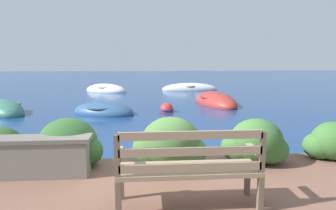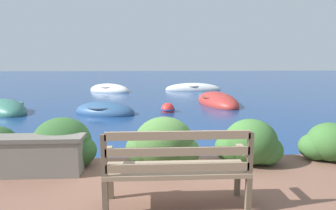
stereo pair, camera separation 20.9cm
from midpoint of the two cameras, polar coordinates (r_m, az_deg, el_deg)
The scene contains 13 objects.
ground_plane at distance 5.29m, azimuth 1.18°, elevation -12.09°, with size 80.00×80.00×0.00m.
park_bench at distance 3.40m, azimuth 3.47°, elevation -11.58°, with size 1.62×0.48×0.93m.
stone_wall at distance 4.83m, azimuth -26.24°, elevation -8.67°, with size 2.01×0.39×0.57m.
hedge_clump_left at distance 4.99m, azimuth -18.50°, elevation -7.19°, with size 1.12×0.81×0.76m.
hedge_clump_centre at distance 4.67m, azimuth 0.33°, elevation -7.69°, with size 1.15×0.83×0.79m.
hedge_clump_right at distance 5.01m, azimuth 16.39°, elevation -7.23°, with size 1.06×0.77×0.72m.
hedge_clump_far_right at distance 5.68m, azimuth 29.23°, elevation -6.53°, with size 0.93×0.67×0.63m.
rowboat_nearest at distance 10.56m, azimuth -11.40°, elevation -1.24°, with size 2.53×2.01×0.71m.
rowboat_mid at distance 11.96m, azimuth -28.10°, elevation -0.91°, with size 2.54×2.68×0.81m.
rowboat_far at distance 12.62m, azimuth 9.86°, elevation 0.49°, with size 1.80×3.30×0.89m.
rowboat_outer at distance 17.43m, azimuth -10.76°, elevation 2.75°, with size 2.78×2.17×0.80m.
rowboat_distant at distance 17.86m, azimuth 5.12°, elevation 3.00°, with size 3.30×1.01×0.76m.
mooring_buoy at distance 10.66m, azimuth 0.50°, elevation -0.86°, with size 0.53×0.53×0.48m.
Camera 2 is at (-0.27, -4.93, 1.90)m, focal length 32.00 mm.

